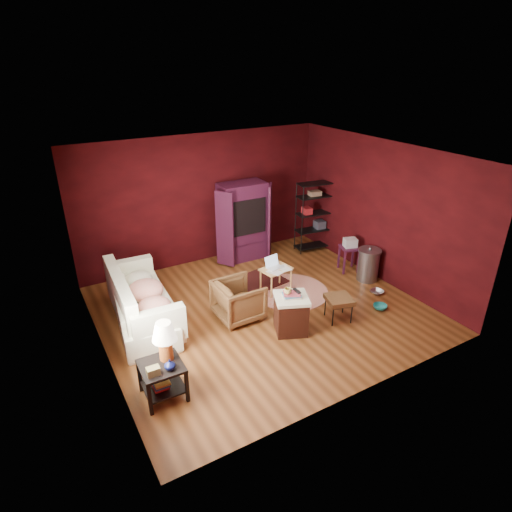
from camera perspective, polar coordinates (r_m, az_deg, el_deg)
The scene contains 18 objects.
room at distance 7.20m, azimuth 0.58°, elevation 2.20°, with size 5.54×5.04×2.84m.
sofa at distance 7.55m, azimuth -14.99°, elevation -5.87°, with size 2.19×0.64×0.86m, color white.
armchair at distance 7.47m, azimuth -2.33°, elevation -5.67°, with size 0.75×0.70×0.77m, color black.
pet_bowl_steel at distance 8.65m, azimuth 15.91°, elevation -4.08°, with size 0.25×0.06×0.25m, color #B4B6BB.
pet_bowl_turquoise at distance 8.16m, azimuth 16.28°, elevation -6.01°, with size 0.25×0.08×0.25m, color teal.
vase at distance 5.80m, azimuth -11.42°, elevation -14.04°, with size 0.14×0.15×0.14m, color #0C113E.
mug at distance 6.91m, azimuth 4.27°, elevation -4.58°, with size 0.13×0.10×0.13m, color #D0BD65.
side_table at distance 5.90m, azimuth -12.28°, elevation -12.58°, with size 0.57×0.57×1.10m.
sofa_cushions at distance 7.53m, azimuth -15.20°, elevation -5.94°, with size 0.97×2.17×0.89m.
hamper at distance 7.17m, azimuth 4.69°, elevation -7.60°, with size 0.70×0.70×0.75m.
footstool at distance 7.55m, azimuth 11.02°, elevation -5.83°, with size 0.53×0.53×0.44m.
rug_round at distance 8.47m, azimuth 4.63°, elevation -4.72°, with size 1.59×1.59×0.01m.
rug_oriental at distance 8.72m, azimuth -0.33°, elevation -3.59°, with size 1.38×1.03×0.01m.
laptop_desk at distance 8.27m, azimuth 2.64°, elevation -1.98°, with size 0.63×0.53×0.71m.
tv_armoire at distance 9.48m, azimuth -1.73°, elevation 4.78°, with size 1.38×0.74×1.75m.
wire_shelving at distance 10.02m, azimuth 7.74°, elevation 5.61°, with size 0.84×0.45×1.63m.
small_stand at distance 9.23m, azimuth 12.40°, elevation 1.22°, with size 0.47×0.47×0.74m.
trash_can at distance 9.03m, azimuth 14.75°, elevation -1.11°, with size 0.58×0.58×0.73m.
Camera 1 is at (-3.42, -5.72, 4.22)m, focal length 30.00 mm.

